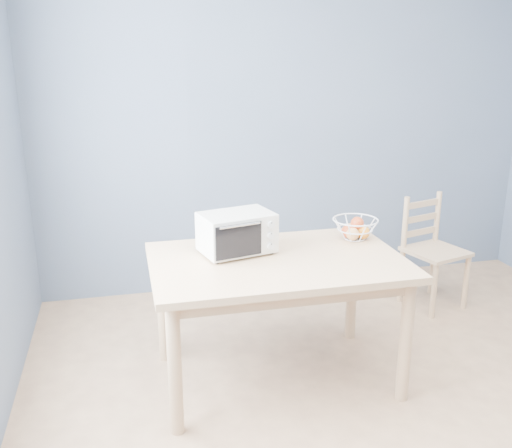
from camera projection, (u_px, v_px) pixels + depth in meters
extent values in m
cube|color=slate|center=(294.00, 125.00, 4.45)|extent=(4.00, 0.01, 2.60)
cube|color=tan|center=(277.00, 262.00, 3.17)|extent=(1.40, 0.90, 0.04)
cylinder|color=tan|center=(175.00, 370.00, 2.79)|extent=(0.07, 0.07, 0.71)
cylinder|color=tan|center=(406.00, 341.00, 3.07)|extent=(0.07, 0.07, 0.71)
cylinder|color=tan|center=(163.00, 307.00, 3.48)|extent=(0.07, 0.07, 0.71)
cylinder|color=tan|center=(352.00, 288.00, 3.76)|extent=(0.07, 0.07, 0.71)
cube|color=beige|center=(237.00, 232.00, 3.21)|extent=(0.45, 0.35, 0.22)
cube|color=black|center=(228.00, 234.00, 3.19)|extent=(0.31, 0.29, 0.17)
cube|color=black|center=(239.00, 241.00, 3.07)|extent=(0.27, 0.07, 0.19)
cylinder|color=silver|center=(240.00, 226.00, 3.03)|extent=(0.24, 0.07, 0.01)
cube|color=beige|center=(270.00, 235.00, 3.16)|extent=(0.11, 0.03, 0.20)
cylinder|color=black|center=(217.00, 262.00, 3.09)|extent=(0.02, 0.02, 0.01)
cylinder|color=black|center=(272.00, 253.00, 3.23)|extent=(0.02, 0.02, 0.01)
cylinder|color=black|center=(203.00, 251.00, 3.26)|extent=(0.02, 0.02, 0.01)
cylinder|color=black|center=(255.00, 242.00, 3.41)|extent=(0.02, 0.02, 0.01)
cylinder|color=silver|center=(271.00, 225.00, 3.14)|extent=(0.04, 0.02, 0.04)
cylinder|color=silver|center=(271.00, 235.00, 3.15)|extent=(0.04, 0.02, 0.04)
cylinder|color=silver|center=(271.00, 246.00, 3.17)|extent=(0.04, 0.02, 0.04)
torus|color=silver|center=(355.00, 220.00, 3.45)|extent=(0.30, 0.30, 0.01)
torus|color=silver|center=(355.00, 229.00, 3.46)|extent=(0.24, 0.24, 0.01)
torus|color=silver|center=(354.00, 238.00, 3.48)|extent=(0.14, 0.14, 0.01)
sphere|color=red|center=(348.00, 231.00, 3.47)|extent=(0.09, 0.09, 0.09)
sphere|color=orange|center=(363.00, 232.00, 3.46)|extent=(0.08, 0.08, 0.08)
sphere|color=tan|center=(352.00, 229.00, 3.52)|extent=(0.08, 0.08, 0.08)
sphere|color=red|center=(357.00, 223.00, 3.45)|extent=(0.08, 0.08, 0.08)
sphere|color=tan|center=(353.00, 234.00, 3.42)|extent=(0.08, 0.08, 0.08)
cube|color=tan|center=(436.00, 251.00, 4.22)|extent=(0.48, 0.48, 0.03)
cylinder|color=tan|center=(434.00, 291.00, 4.07)|extent=(0.04, 0.04, 0.41)
cylinder|color=tan|center=(466.00, 282.00, 4.23)|extent=(0.04, 0.04, 0.41)
cylinder|color=tan|center=(401.00, 276.00, 4.35)|extent=(0.04, 0.04, 0.41)
cylinder|color=tan|center=(432.00, 268.00, 4.50)|extent=(0.04, 0.04, 0.41)
cylinder|color=tan|center=(405.00, 224.00, 4.22)|extent=(0.04, 0.04, 0.41)
cylinder|color=tan|center=(437.00, 218.00, 4.38)|extent=(0.04, 0.04, 0.41)
cube|color=tan|center=(420.00, 232.00, 4.33)|extent=(0.32, 0.11, 0.05)
cube|color=tan|center=(422.00, 218.00, 4.30)|extent=(0.32, 0.11, 0.05)
cube|color=tan|center=(423.00, 204.00, 4.26)|extent=(0.32, 0.11, 0.05)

